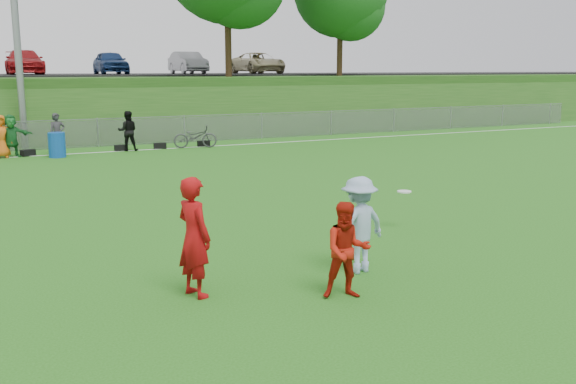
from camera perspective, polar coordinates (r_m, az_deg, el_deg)
ground at (r=11.21m, az=1.33°, el=-7.10°), size 120.00×120.00×0.00m
sideline_far at (r=28.11m, az=-15.79°, el=3.45°), size 60.00×0.10×0.01m
fence at (r=30.00m, az=-16.55°, el=5.10°), size 58.00×0.06×1.30m
berm at (r=40.80m, az=-19.25°, el=7.58°), size 120.00×18.00×3.00m
parking_lot at (r=42.74m, az=-19.72°, el=9.76°), size 120.00×12.00×0.10m
car_row at (r=41.63m, az=-21.25°, el=10.70°), size 32.04×5.18×1.44m
spectator_row at (r=27.66m, az=-21.76°, el=4.73°), size 7.47×0.84×1.69m
gear_bags at (r=28.39m, az=-13.79°, el=3.88°), size 7.99×0.52×0.26m
player_red_left at (r=9.92m, az=-8.34°, el=-3.97°), size 0.64×0.79×1.87m
player_red_center at (r=9.83m, az=5.27°, el=-5.19°), size 0.88×0.78×1.50m
player_blue at (r=11.05m, az=6.32°, el=-2.92°), size 1.17×0.79×1.67m
frisbee at (r=14.19m, az=10.30°, el=0.04°), size 0.31×0.31×0.03m
recycling_bin at (r=26.98m, az=-19.85°, el=3.96°), size 0.80×0.80×0.98m
bicycle at (r=28.72m, az=-8.25°, el=4.90°), size 2.00×1.09×1.00m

